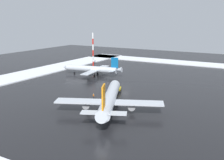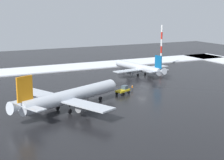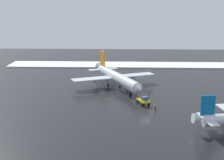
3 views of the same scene
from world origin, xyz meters
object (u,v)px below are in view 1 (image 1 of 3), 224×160
(pushback_tug, at_px, (118,88))
(ground_crew_by_nose_gear, at_px, (104,98))
(airplane_foreground_jet, at_px, (110,99))
(antenna_mast, at_px, (93,50))
(ground_crew_mid_apron, at_px, (94,96))
(airplane_parked_starboard, at_px, (92,69))
(ground_crew_near_tug, at_px, (117,85))

(pushback_tug, xyz_separation_m, ground_crew_by_nose_gear, (12.01, 1.71, -0.31))
(airplane_foreground_jet, distance_m, antenna_mast, 71.14)
(pushback_tug, distance_m, ground_crew_mid_apron, 12.05)
(airplane_parked_starboard, relative_size, pushback_tug, 5.71)
(airplane_foreground_jet, xyz_separation_m, pushback_tug, (-19.44, -8.15, -2.25))
(ground_crew_by_nose_gear, xyz_separation_m, ground_crew_near_tug, (-16.69, -4.63, 0.00))
(airplane_parked_starboard, bearing_deg, ground_crew_mid_apron, 115.27)
(ground_crew_by_nose_gear, height_order, antenna_mast, antenna_mast)
(airplane_foreground_jet, bearing_deg, antenna_mast, 13.33)
(airplane_foreground_jet, relative_size, pushback_tug, 6.67)
(airplane_parked_starboard, height_order, ground_crew_near_tug, airplane_parked_starboard)
(ground_crew_by_nose_gear, relative_size, antenna_mast, 0.10)
(pushback_tug, height_order, ground_crew_mid_apron, pushback_tug)
(ground_crew_near_tug, height_order, ground_crew_mid_apron, same)
(airplane_foreground_jet, distance_m, ground_crew_by_nose_gear, 10.16)
(ground_crew_near_tug, xyz_separation_m, ground_crew_mid_apron, (16.48, 0.48, 0.00))
(airplane_parked_starboard, xyz_separation_m, ground_crew_mid_apron, (30.88, 21.10, -1.89))
(ground_crew_by_nose_gear, relative_size, ground_crew_near_tug, 1.00)
(airplane_parked_starboard, bearing_deg, pushback_tug, 131.90)
(airplane_parked_starboard, height_order, antenna_mast, antenna_mast)
(pushback_tug, relative_size, ground_crew_mid_apron, 2.98)
(airplane_foreground_jet, xyz_separation_m, ground_crew_by_nose_gear, (-7.43, -6.44, -2.56))
(airplane_foreground_jet, height_order, ground_crew_by_nose_gear, airplane_foreground_jet)
(airplane_parked_starboard, distance_m, pushback_tug, 30.35)
(antenna_mast, bearing_deg, ground_crew_mid_apron, 33.76)
(ground_crew_mid_apron, bearing_deg, ground_crew_by_nose_gear, 174.18)
(airplane_foreground_jet, bearing_deg, pushback_tug, -1.37)
(ground_crew_by_nose_gear, bearing_deg, airplane_foreground_jet, -94.26)
(airplane_foreground_jet, xyz_separation_m, antenna_mast, (-56.32, -43.12, 5.44))
(airplane_parked_starboard, bearing_deg, ground_crew_by_nose_gear, 120.01)
(airplane_parked_starboard, distance_m, ground_crew_near_tug, 25.23)
(airplane_foreground_jet, relative_size, ground_crew_by_nose_gear, 19.88)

